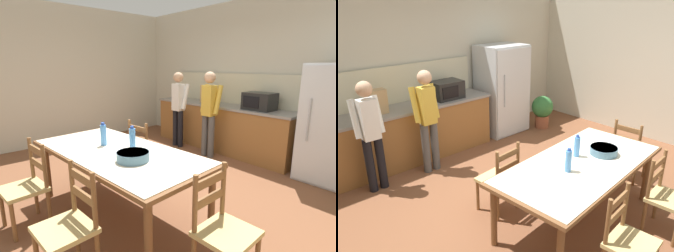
{
  "view_description": "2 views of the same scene",
  "coord_description": "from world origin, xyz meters",
  "views": [
    {
      "loc": [
        2.53,
        -1.96,
        1.68
      ],
      "look_at": [
        0.03,
        0.22,
        0.9
      ],
      "focal_mm": 28.0,
      "sensor_mm": 36.0,
      "label": 1
    },
    {
      "loc": [
        -2.74,
        -2.43,
        2.46
      ],
      "look_at": [
        -0.34,
        0.18,
        1.11
      ],
      "focal_mm": 35.0,
      "sensor_mm": 36.0,
      "label": 2
    }
  ],
  "objects": [
    {
      "name": "chair_head_end",
      "position": [
        1.47,
        -0.48,
        0.44
      ],
      "size": [
        0.42,
        0.44,
        0.91
      ],
      "rotation": [
        0.0,
        0.0,
        1.63
      ],
      "color": "brown",
      "rests_on": "ground"
    },
    {
      "name": "microwave",
      "position": [
        0.16,
        2.21,
        1.06
      ],
      "size": [
        0.5,
        0.39,
        0.3
      ],
      "color": "black",
      "rests_on": "kitchen_counter"
    },
    {
      "name": "kitchen_counter",
      "position": [
        -0.67,
        2.23,
        0.46
      ],
      "size": [
        3.08,
        0.66,
        0.91
      ],
      "color": "brown",
      "rests_on": "ground"
    },
    {
      "name": "chair_side_near_left",
      "position": [
        -0.32,
        -1.42,
        0.44
      ],
      "size": [
        0.45,
        0.44,
        0.91
      ],
      "rotation": [
        0.0,
        0.0,
        0.09
      ],
      "color": "brown",
      "rests_on": "ground"
    },
    {
      "name": "wall_back",
      "position": [
        0.0,
        2.66,
        1.45
      ],
      "size": [
        6.52,
        0.12,
        2.9
      ],
      "primitive_type": "cube",
      "color": "beige",
      "rests_on": "ground"
    },
    {
      "name": "person_at_counter",
      "position": [
        -0.52,
        1.69,
        0.88
      ],
      "size": [
        0.39,
        0.27,
        1.57
      ],
      "rotation": [
        0.0,
        0.0,
        1.57
      ],
      "color": "#4C4C4C",
      "rests_on": "ground"
    },
    {
      "name": "chair_side_near_right",
      "position": [
        0.65,
        -1.35,
        0.44
      ],
      "size": [
        0.45,
        0.43,
        0.91
      ],
      "rotation": [
        0.0,
        0.0,
        0.07
      ],
      "color": "brown",
      "rests_on": "ground"
    },
    {
      "name": "wall_right",
      "position": [
        3.26,
        0.0,
        1.45
      ],
      "size": [
        0.12,
        5.2,
        2.9
      ],
      "primitive_type": "cube",
      "color": "beige",
      "rests_on": "ground"
    },
    {
      "name": "serving_bowl",
      "position": [
        0.49,
        -0.63,
        0.82
      ],
      "size": [
        0.32,
        0.32,
        0.09
      ],
      "color": "slate",
      "rests_on": "dining_table"
    },
    {
      "name": "refrigerator",
      "position": [
        1.41,
        2.19,
        0.85
      ],
      "size": [
        0.88,
        0.73,
        1.71
      ],
      "color": "silver",
      "rests_on": "ground"
    },
    {
      "name": "potted_plant",
      "position": [
        2.12,
        1.76,
        0.39
      ],
      "size": [
        0.44,
        0.44,
        0.67
      ],
      "color": "brown",
      "rests_on": "ground"
    },
    {
      "name": "bottle_near_centre",
      "position": [
        -0.16,
        -0.6,
        0.89
      ],
      "size": [
        0.07,
        0.07,
        0.27
      ],
      "color": "#4C8ED6",
      "rests_on": "dining_table"
    },
    {
      "name": "ground_plane",
      "position": [
        0.0,
        0.0,
        0.0
      ],
      "size": [
        8.32,
        8.32,
        0.0
      ],
      "primitive_type": "plane",
      "color": "brown"
    },
    {
      "name": "bottle_off_centre",
      "position": [
        0.2,
        -0.45,
        0.89
      ],
      "size": [
        0.07,
        0.07,
        0.27
      ],
      "color": "#4C8ED6",
      "rests_on": "dining_table"
    },
    {
      "name": "chair_side_far_left",
      "position": [
        -0.44,
        0.18,
        0.44
      ],
      "size": [
        0.46,
        0.44,
        0.91
      ],
      "rotation": [
        0.0,
        0.0,
        3.24
      ],
      "color": "brown",
      "rests_on": "ground"
    },
    {
      "name": "person_at_sink",
      "position": [
        -1.36,
        1.71,
        0.86
      ],
      "size": [
        0.39,
        0.27,
        1.54
      ],
      "rotation": [
        0.0,
        0.0,
        1.57
      ],
      "color": "black",
      "rests_on": "ground"
    },
    {
      "name": "counter_splashback",
      "position": [
        -0.67,
        2.54,
        1.21
      ],
      "size": [
        3.04,
        0.03,
        0.6
      ],
      "primitive_type": "cube",
      "color": "beige",
      "rests_on": "kitchen_counter"
    },
    {
      "name": "paper_bag",
      "position": [
        -1.02,
        2.2,
        1.09
      ],
      "size": [
        0.24,
        0.16,
        0.36
      ],
      "primitive_type": "cube",
      "color": "tan",
      "rests_on": "kitchen_counter"
    },
    {
      "name": "dining_table",
      "position": [
        0.1,
        -0.58,
        0.69
      ],
      "size": [
        2.23,
        1.19,
        0.76
      ],
      "rotation": [
        0.0,
        0.0,
        0.08
      ],
      "color": "brown",
      "rests_on": "ground"
    }
  ]
}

